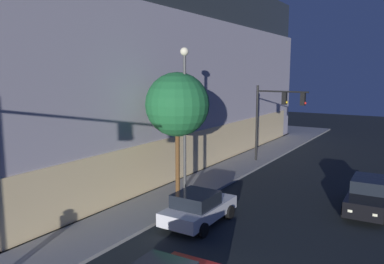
{
  "coord_description": "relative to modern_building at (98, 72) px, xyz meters",
  "views": [
    {
      "loc": [
        -8.63,
        -4.11,
        6.86
      ],
      "look_at": [
        7.06,
        5.74,
        4.03
      ],
      "focal_mm": 35.51,
      "sensor_mm": 36.0,
      "label": 1
    }
  ],
  "objects": [
    {
      "name": "car_black",
      "position": [
        -3.62,
        -22.33,
        -6.17
      ],
      "size": [
        4.73,
        2.1,
        1.67
      ],
      "color": "black",
      "rests_on": "ground"
    },
    {
      "name": "sidewalk_tree",
      "position": [
        -7.23,
        -13.21,
        -1.77
      ],
      "size": [
        3.43,
        3.43,
        6.83
      ],
      "color": "brown",
      "rests_on": "sidewalk_corner"
    },
    {
      "name": "modern_building",
      "position": [
        0.0,
        0.0,
        0.0
      ],
      "size": [
        36.48,
        22.75,
        14.19
      ],
      "color": "#4C4C51",
      "rests_on": "ground"
    },
    {
      "name": "car_white",
      "position": [
        -9.52,
        -15.92,
        -6.25
      ],
      "size": [
        4.09,
        2.14,
        1.53
      ],
      "color": "silver",
      "rests_on": "ground"
    },
    {
      "name": "street_lamp_sidewalk",
      "position": [
        -7.33,
        -13.74,
        -1.8
      ],
      "size": [
        0.44,
        0.44,
        8.07
      ],
      "color": "#444444",
      "rests_on": "sidewalk_corner"
    },
    {
      "name": "traffic_light_far_corner",
      "position": [
        3.48,
        -14.84,
        -2.73
      ],
      "size": [
        0.47,
        4.05,
        5.87
      ],
      "color": "black",
      "rests_on": "sidewalk_corner"
    }
  ]
}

